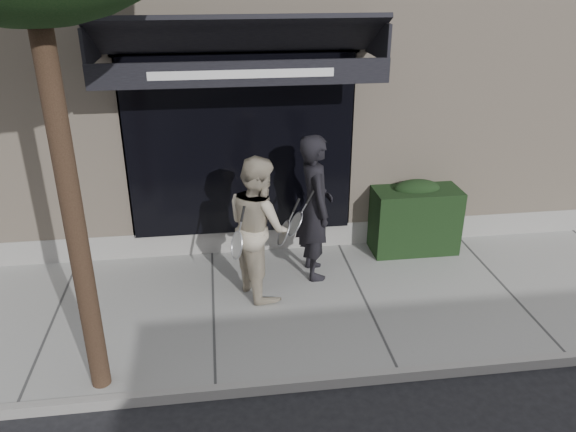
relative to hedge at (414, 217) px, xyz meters
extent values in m
plane|color=black|center=(-1.10, -1.25, -0.66)|extent=(80.00, 80.00, 0.00)
cube|color=gray|center=(-1.10, -1.25, -0.60)|extent=(20.00, 3.00, 0.12)
cube|color=gray|center=(-1.10, -2.80, -0.59)|extent=(20.00, 0.10, 0.14)
cube|color=#C4AF96|center=(-1.10, 3.75, 2.09)|extent=(14.00, 7.00, 5.50)
cube|color=gray|center=(-1.10, 0.45, -0.41)|extent=(14.02, 0.42, 0.50)
cube|color=black|center=(-2.60, 0.30, 1.14)|extent=(3.20, 0.30, 2.60)
cube|color=gray|center=(-4.20, 0.45, 1.14)|extent=(0.08, 0.40, 2.60)
cube|color=gray|center=(-1.00, 0.45, 1.14)|extent=(0.08, 0.40, 2.60)
cube|color=gray|center=(-2.60, 0.45, 2.48)|extent=(3.36, 0.40, 0.12)
cube|color=black|center=(-2.60, -0.25, 2.74)|extent=(3.60, 1.03, 0.55)
cube|color=black|center=(-2.60, -0.75, 2.35)|extent=(3.60, 0.05, 0.30)
cube|color=white|center=(-2.60, -0.78, 2.35)|extent=(2.20, 0.01, 0.10)
cube|color=black|center=(-4.38, -0.25, 2.66)|extent=(0.04, 1.00, 0.45)
cube|color=black|center=(-0.82, -0.25, 2.66)|extent=(0.04, 1.00, 0.45)
cube|color=black|center=(0.00, 0.00, -0.04)|extent=(1.30, 0.70, 1.00)
ellipsoid|color=black|center=(0.00, 0.00, 0.46)|extent=(0.71, 0.38, 0.27)
cylinder|color=black|center=(-4.30, -2.55, 1.74)|extent=(0.20, 0.20, 4.80)
imported|color=black|center=(-1.65, -0.56, 0.49)|extent=(0.53, 0.78, 2.06)
torus|color=silver|center=(-1.96, -0.80, 0.37)|extent=(0.20, 0.32, 0.28)
cylinder|color=silver|center=(-1.96, -0.80, 0.37)|extent=(0.16, 0.28, 0.24)
cylinder|color=silver|center=(-1.96, -0.80, 0.37)|extent=(0.17, 0.04, 0.10)
cylinder|color=black|center=(-1.96, -0.80, 0.37)|extent=(0.19, 0.05, 0.12)
torus|color=silver|center=(-2.13, -0.90, 0.30)|extent=(0.16, 0.31, 0.29)
cylinder|color=silver|center=(-2.13, -0.90, 0.30)|extent=(0.13, 0.28, 0.25)
cylinder|color=silver|center=(-2.13, -0.90, 0.30)|extent=(0.17, 0.03, 0.09)
cylinder|color=black|center=(-2.13, -0.90, 0.30)|extent=(0.20, 0.04, 0.11)
imported|color=#B6A992|center=(-2.46, -0.92, 0.42)|extent=(1.00, 1.13, 1.91)
torus|color=silver|center=(-2.76, -1.27, 0.35)|extent=(0.19, 0.32, 0.30)
cylinder|color=silver|center=(-2.76, -1.27, 0.35)|extent=(0.15, 0.28, 0.26)
cylinder|color=silver|center=(-2.76, -1.27, 0.35)|extent=(0.18, 0.08, 0.06)
cylinder|color=black|center=(-2.76, -1.27, 0.35)|extent=(0.20, 0.10, 0.08)
camera|label=1|loc=(-2.96, -7.50, 3.54)|focal=35.00mm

